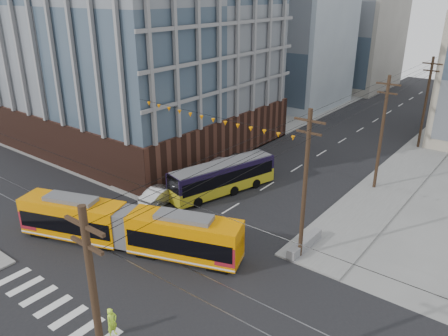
# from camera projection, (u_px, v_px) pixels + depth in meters

# --- Properties ---
(ground) EXTENTS (160.00, 160.00, 0.00)m
(ground) POSITION_uv_depth(u_px,v_px,m) (102.00, 287.00, 28.39)
(ground) COLOR slate
(office_building) EXTENTS (30.00, 25.00, 28.60)m
(office_building) POSITION_uv_depth(u_px,v_px,m) (130.00, 23.00, 52.35)
(office_building) COLOR #381E16
(office_building) RESTS_ON ground
(bg_bldg_nw_near) EXTENTS (18.00, 16.00, 18.00)m
(bg_bldg_nw_near) POSITION_uv_depth(u_px,v_px,m) (286.00, 49.00, 72.76)
(bg_bldg_nw_near) COLOR #8C99A5
(bg_bldg_nw_near) RESTS_ON ground
(bg_bldg_nw_far) EXTENTS (16.00, 18.00, 20.00)m
(bg_bldg_nw_far) POSITION_uv_depth(u_px,v_px,m) (352.00, 35.00, 85.35)
(bg_bldg_nw_far) COLOR gray
(bg_bldg_nw_far) RESTS_ON ground
(utility_pole_near) EXTENTS (0.30, 0.30, 11.00)m
(utility_pole_near) POSITION_uv_depth(u_px,v_px,m) (99.00, 331.00, 17.11)
(utility_pole_near) COLOR black
(utility_pole_near) RESTS_ON ground
(streetcar) EXTENTS (17.23, 8.18, 3.36)m
(streetcar) POSITION_uv_depth(u_px,v_px,m) (127.00, 228.00, 32.19)
(streetcar) COLOR orange
(streetcar) RESTS_ON ground
(city_bus) EXTENTS (5.22, 11.13, 3.09)m
(city_bus) POSITION_uv_depth(u_px,v_px,m) (223.00, 177.00, 41.21)
(city_bus) COLOR black
(city_bus) RESTS_ON ground
(parked_car_silver) EXTENTS (1.86, 4.87, 1.58)m
(parked_car_silver) POSITION_uv_depth(u_px,v_px,m) (163.00, 194.00, 39.56)
(parked_car_silver) COLOR #BCBCBC
(parked_car_silver) RESTS_ON ground
(parked_car_white) EXTENTS (2.51, 5.26, 1.48)m
(parked_car_white) POSITION_uv_depth(u_px,v_px,m) (222.00, 164.00, 46.59)
(parked_car_white) COLOR #C1B4B4
(parked_car_white) RESTS_ON ground
(parked_car_grey) EXTENTS (2.87, 4.87, 1.27)m
(parked_car_grey) POSITION_uv_depth(u_px,v_px,m) (237.00, 160.00, 47.97)
(parked_car_grey) COLOR #616161
(parked_car_grey) RESTS_ON ground
(pedestrian) EXTENTS (0.48, 0.69, 1.81)m
(pedestrian) POSITION_uv_depth(u_px,v_px,m) (112.00, 322.00, 24.06)
(pedestrian) COLOR #C6FF32
(pedestrian) RESTS_ON ground
(jersey_barrier) EXTENTS (1.00, 4.22, 0.84)m
(jersey_barrier) POSITION_uv_depth(u_px,v_px,m) (305.00, 244.00, 32.39)
(jersey_barrier) COLOR gray
(jersey_barrier) RESTS_ON ground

